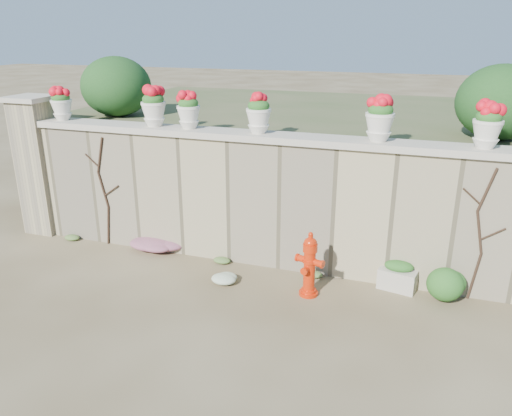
% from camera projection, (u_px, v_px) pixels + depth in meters
% --- Properties ---
extents(ground, '(80.00, 80.00, 0.00)m').
position_uv_depth(ground, '(214.00, 316.00, 6.57)').
color(ground, brown).
rests_on(ground, ground).
extents(stone_wall, '(8.00, 0.40, 2.00)m').
position_uv_depth(stone_wall, '(257.00, 202.00, 7.84)').
color(stone_wall, '#9B8E67').
rests_on(stone_wall, ground).
extents(wall_cap, '(8.10, 0.52, 0.10)m').
position_uv_depth(wall_cap, '(257.00, 136.00, 7.48)').
color(wall_cap, '#BEB4A1').
rests_on(wall_cap, stone_wall).
extents(gate_pillar, '(0.72, 0.72, 2.48)m').
position_uv_depth(gate_pillar, '(40.00, 165.00, 9.01)').
color(gate_pillar, '#9B8E67').
rests_on(gate_pillar, ground).
extents(raised_fill, '(9.00, 6.00, 2.00)m').
position_uv_depth(raised_fill, '(305.00, 156.00, 10.69)').
color(raised_fill, '#384C23').
rests_on(raised_fill, ground).
extents(back_shrub_left, '(1.30, 1.30, 1.10)m').
position_uv_depth(back_shrub_left, '(116.00, 86.00, 9.35)').
color(back_shrub_left, '#143814').
rests_on(back_shrub_left, raised_fill).
extents(back_shrub_right, '(1.30, 1.30, 1.10)m').
position_uv_depth(back_shrub_right, '(501.00, 102.00, 7.35)').
color(back_shrub_right, '#143814').
rests_on(back_shrub_right, raised_fill).
extents(vine_left, '(0.60, 0.04, 1.91)m').
position_uv_depth(vine_left, '(104.00, 190.00, 8.45)').
color(vine_left, black).
rests_on(vine_left, ground).
extents(vine_right, '(0.60, 0.04, 1.91)m').
position_uv_depth(vine_right, '(480.00, 233.00, 6.67)').
color(vine_right, black).
rests_on(vine_right, ground).
extents(fire_hydrant, '(0.42, 0.29, 0.95)m').
position_uv_depth(fire_hydrant, '(309.00, 264.00, 6.94)').
color(fire_hydrant, red).
rests_on(fire_hydrant, ground).
extents(planter_box, '(0.58, 0.40, 0.44)m').
position_uv_depth(planter_box, '(398.00, 276.00, 7.21)').
color(planter_box, '#BEB4A1').
rests_on(planter_box, ground).
extents(green_shrub, '(0.65, 0.59, 0.62)m').
position_uv_depth(green_shrub, '(447.00, 281.00, 6.84)').
color(green_shrub, '#1E5119').
rests_on(green_shrub, ground).
extents(magenta_clump, '(1.01, 0.67, 0.27)m').
position_uv_depth(magenta_clump, '(152.00, 244.00, 8.45)').
color(magenta_clump, '#C22689').
rests_on(magenta_clump, ground).
extents(white_flowers, '(0.48, 0.38, 0.17)m').
position_uv_depth(white_flowers, '(228.00, 277.00, 7.42)').
color(white_flowers, white).
rests_on(white_flowers, ground).
extents(urn_pot_0, '(0.35, 0.35, 0.55)m').
position_uv_depth(urn_pot_0, '(61.00, 104.00, 8.43)').
color(urn_pot_0, silver).
rests_on(urn_pot_0, wall_cap).
extents(urn_pot_1, '(0.39, 0.39, 0.61)m').
position_uv_depth(urn_pot_1, '(154.00, 107.00, 7.89)').
color(urn_pot_1, silver).
rests_on(urn_pot_1, wall_cap).
extents(urn_pot_2, '(0.36, 0.36, 0.57)m').
position_uv_depth(urn_pot_2, '(189.00, 110.00, 7.71)').
color(urn_pot_2, silver).
rests_on(urn_pot_2, wall_cap).
extents(urn_pot_3, '(0.37, 0.37, 0.59)m').
position_uv_depth(urn_pot_3, '(259.00, 114.00, 7.36)').
color(urn_pot_3, silver).
rests_on(urn_pot_3, wall_cap).
extents(urn_pot_4, '(0.40, 0.40, 0.62)m').
position_uv_depth(urn_pot_4, '(380.00, 119.00, 6.82)').
color(urn_pot_4, silver).
rests_on(urn_pot_4, wall_cap).
extents(urn_pot_5, '(0.38, 0.38, 0.59)m').
position_uv_depth(urn_pot_5, '(488.00, 126.00, 6.42)').
color(urn_pot_5, silver).
rests_on(urn_pot_5, wall_cap).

